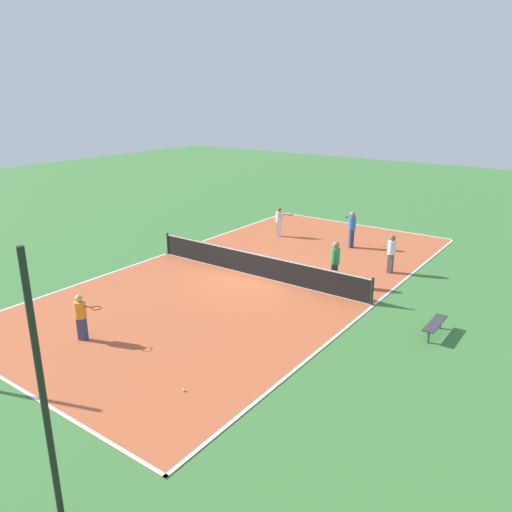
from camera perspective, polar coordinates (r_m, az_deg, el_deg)
name	(u,v)px	position (r m, az deg, el deg)	size (l,w,h in m)	color
ground_plane	(256,276)	(21.15, 0.00, -2.32)	(80.00, 80.00, 0.00)	#3D7538
court_surface	(256,276)	(21.15, 0.00, -2.29)	(10.69, 21.13, 0.02)	#B75633
tennis_net	(256,264)	(20.96, 0.00, -0.91)	(10.49, 0.10, 1.04)	black
bench	(435,324)	(16.98, 19.78, -7.37)	(0.36, 1.53, 0.45)	#333338
player_far_green	(335,260)	(19.98, 9.03, -0.48)	(0.47, 0.47, 1.84)	#4C4C51
player_near_white	(391,251)	(21.98, 15.22, 0.51)	(0.38, 0.38, 1.67)	#4C4C51
player_far_white	(279,220)	(26.80, 2.67, 4.14)	(0.98, 0.71, 1.58)	white
player_near_blue	(352,227)	(25.20, 10.91, 3.32)	(0.89, 0.89, 1.84)	navy
player_center_orange	(81,314)	(16.42, -19.38, -6.32)	(0.99, 0.60, 1.51)	navy
tennis_ball_near_net	(184,390)	(13.51, -8.25, -14.92)	(0.07, 0.07, 0.07)	#CCE033
tennis_ball_right_alley	(265,270)	(21.69, 0.98, -1.63)	(0.07, 0.07, 0.07)	#CCE033
fence_post_back_left	(43,394)	(9.38, -23.19, -14.26)	(0.12, 0.12, 5.18)	black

